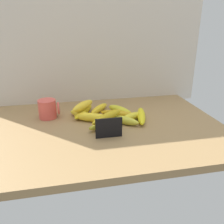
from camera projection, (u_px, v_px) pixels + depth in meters
counter_top at (103, 129)px, 109.60cm from camera, size 110.00×76.00×3.00cm
back_wall at (90, 45)px, 133.00cm from camera, size 130.00×2.00×70.00cm
chalkboard_sign at (109, 129)px, 97.89cm from camera, size 11.00×1.80×8.40cm
coffee_mug at (48, 109)px, 117.15cm from camera, size 10.08×8.58×9.12cm
banana_0 at (120, 110)px, 122.05cm from camera, size 11.92×16.12×4.22cm
banana_1 at (132, 117)px, 115.39cm from camera, size 15.47×10.14×3.57cm
banana_2 at (99, 109)px, 125.46cm from camera, size 12.37×14.48×3.51cm
banana_3 at (124, 120)px, 111.04cm from camera, size 13.94×12.74×3.76cm
banana_4 at (141, 116)px, 115.91cm from camera, size 9.32×20.62×3.80cm
banana_5 at (108, 124)px, 107.15cm from camera, size 18.98×9.61×3.54cm
banana_6 at (84, 112)px, 121.31cm from camera, size 12.52×18.15×3.51cm
banana_7 at (93, 117)px, 113.39cm from camera, size 19.02×11.80×4.25cm
banana_8 at (84, 116)px, 116.30cm from camera, size 15.26×16.82×3.62cm
banana_9 at (119, 114)px, 118.06cm from camera, size 18.70×12.76×3.64cm
banana_10 at (107, 117)px, 106.05cm from camera, size 17.32×15.88×3.45cm
banana_11 at (83, 106)px, 118.64cm from camera, size 13.40×14.75×3.98cm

